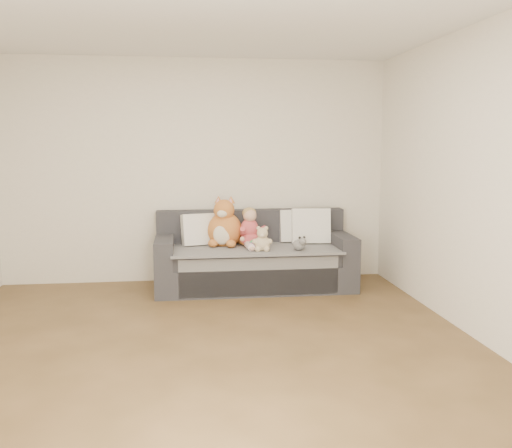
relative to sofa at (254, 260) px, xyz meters
The scene contains 10 objects.
room_shell 2.02m from the sofa, 110.98° to the right, with size 5.00×5.00×5.00m.
sofa is the anchor object (origin of this frame).
cushion_left 0.72m from the sofa, 167.00° to the left, with size 0.42×0.27×0.37m.
cushion_right_back 0.68m from the sofa, 23.20° to the left, with size 0.42×0.21×0.39m.
cushion_right_front 0.78m from the sofa, ahead, with size 0.46×0.24×0.42m.
toddler 0.35m from the sofa, 136.26° to the right, with size 0.31×0.46×0.45m.
plush_cat 0.50m from the sofa, 168.69° to the left, with size 0.45×0.41×0.59m.
teddy_bear 0.42m from the sofa, 80.41° to the right, with size 0.22×0.16×0.27m.
plush_cow 0.61m from the sofa, 36.33° to the right, with size 0.13×0.20×0.16m.
sippy_cup 0.31m from the sofa, 103.40° to the right, with size 0.09×0.06×0.10m.
Camera 1 is at (-0.15, -4.24, 1.62)m, focal length 40.00 mm.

